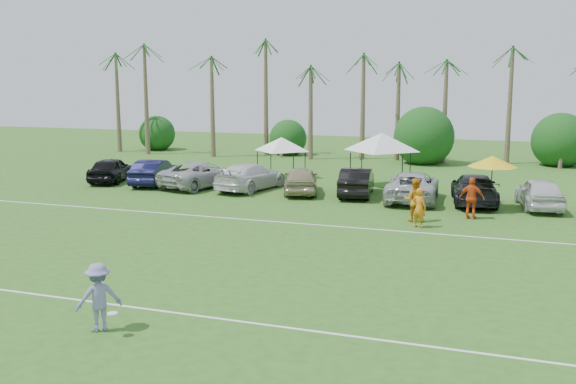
% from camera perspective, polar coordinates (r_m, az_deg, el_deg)
% --- Properties ---
extents(ground, '(120.00, 120.00, 0.00)m').
position_cam_1_polar(ground, '(19.24, -23.02, -10.55)').
color(ground, '#2E5D1B').
rests_on(ground, ground).
extents(field_lines, '(80.00, 12.10, 0.01)m').
position_cam_1_polar(field_lines, '(25.40, -10.86, -5.01)').
color(field_lines, white).
rests_on(field_lines, ground).
extents(palm_tree_0, '(2.40, 2.40, 8.90)m').
position_cam_1_polar(palm_tree_0, '(61.70, -14.98, 10.52)').
color(palm_tree_0, brown).
rests_on(palm_tree_0, ground).
extents(palm_tree_1, '(2.40, 2.40, 9.90)m').
position_cam_1_polar(palm_tree_1, '(59.08, -10.91, 11.56)').
color(palm_tree_1, brown).
rests_on(palm_tree_1, ground).
extents(palm_tree_2, '(2.40, 2.40, 10.90)m').
position_cam_1_polar(palm_tree_2, '(56.79, -6.46, 12.62)').
color(palm_tree_2, brown).
rests_on(palm_tree_2, ground).
extents(palm_tree_3, '(2.40, 2.40, 11.90)m').
position_cam_1_polar(palm_tree_3, '(55.23, -2.62, 13.63)').
color(palm_tree_3, brown).
rests_on(palm_tree_3, ground).
extents(palm_tree_4, '(2.40, 2.40, 8.90)m').
position_cam_1_polar(palm_tree_4, '(53.77, 1.43, 10.98)').
color(palm_tree_4, brown).
rests_on(palm_tree_4, ground).
extents(palm_tree_5, '(2.40, 2.40, 9.90)m').
position_cam_1_polar(palm_tree_5, '(52.71, 5.67, 11.91)').
color(palm_tree_5, brown).
rests_on(palm_tree_5, ground).
extents(palm_tree_6, '(2.40, 2.40, 10.90)m').
position_cam_1_polar(palm_tree_6, '(51.95, 10.09, 12.79)').
color(palm_tree_6, brown).
rests_on(palm_tree_6, ground).
extents(palm_tree_7, '(2.40, 2.40, 11.90)m').
position_cam_1_polar(palm_tree_7, '(51.51, 14.64, 13.60)').
color(palm_tree_7, brown).
rests_on(palm_tree_7, ground).
extents(palm_tree_8, '(2.40, 2.40, 8.90)m').
position_cam_1_polar(palm_tree_8, '(51.20, 20.19, 10.45)').
color(palm_tree_8, brown).
rests_on(palm_tree_8, ground).
extents(bush_tree_0, '(4.00, 4.00, 4.00)m').
position_cam_1_polar(bush_tree_0, '(61.10, -11.87, 5.31)').
color(bush_tree_0, brown).
rests_on(bush_tree_0, ground).
extents(bush_tree_1, '(4.00, 4.00, 4.00)m').
position_cam_1_polar(bush_tree_1, '(55.55, -0.25, 5.09)').
color(bush_tree_1, brown).
rests_on(bush_tree_1, ground).
extents(bush_tree_2, '(4.00, 4.00, 4.00)m').
position_cam_1_polar(bush_tree_2, '(52.79, 12.17, 4.61)').
color(bush_tree_2, brown).
rests_on(bush_tree_2, ground).
extents(bush_tree_3, '(4.00, 4.00, 4.00)m').
position_cam_1_polar(bush_tree_3, '(52.52, 23.08, 4.02)').
color(bush_tree_3, brown).
rests_on(bush_tree_3, ground).
extents(sideline_player_a, '(0.77, 0.64, 1.79)m').
position_cam_1_polar(sideline_player_a, '(29.00, 11.59, -1.37)').
color(sideline_player_a, orange).
rests_on(sideline_player_a, ground).
extents(sideline_player_b, '(1.04, 0.84, 2.01)m').
position_cam_1_polar(sideline_player_b, '(30.17, 11.18, -0.71)').
color(sideline_player_b, orange).
rests_on(sideline_player_b, ground).
extents(sideline_player_c, '(1.23, 0.66, 2.00)m').
position_cam_1_polar(sideline_player_c, '(31.37, 16.03, -0.52)').
color(sideline_player_c, '#D74B17').
rests_on(sideline_player_c, ground).
extents(canopy_tent_left, '(3.90, 3.90, 3.16)m').
position_cam_1_polar(canopy_tent_left, '(42.94, -0.57, 4.88)').
color(canopy_tent_left, black).
rests_on(canopy_tent_left, ground).
extents(canopy_tent_right, '(4.77, 4.77, 3.86)m').
position_cam_1_polar(canopy_tent_right, '(39.61, 8.34, 5.23)').
color(canopy_tent_right, black).
rests_on(canopy_tent_right, ground).
extents(market_umbrella, '(2.46, 2.46, 2.74)m').
position_cam_1_polar(market_umbrella, '(33.69, 17.73, 2.60)').
color(market_umbrella, black).
rests_on(market_umbrella, ground).
extents(frisbee_player, '(1.38, 1.29, 1.81)m').
position_cam_1_polar(frisbee_player, '(17.59, -16.48, -8.94)').
color(frisbee_player, '#7C7BAF').
rests_on(frisbee_player, ground).
extents(parked_car_0, '(3.03, 5.00, 1.59)m').
position_cam_1_polar(parked_car_0, '(42.83, -15.45, 1.94)').
color(parked_car_0, black).
rests_on(parked_car_0, ground).
extents(parked_car_1, '(2.58, 5.07, 1.59)m').
position_cam_1_polar(parked_car_1, '(41.03, -11.81, 1.75)').
color(parked_car_1, '#0F1033').
rests_on(parked_car_1, ground).
extents(parked_car_2, '(4.10, 6.24, 1.59)m').
position_cam_1_polar(parked_car_2, '(39.60, -7.70, 1.58)').
color(parked_car_2, '#AEAEAF').
rests_on(parked_car_2, ground).
extents(parked_car_3, '(3.23, 5.81, 1.59)m').
position_cam_1_polar(parked_car_3, '(38.33, -3.35, 1.38)').
color(parked_car_3, silver).
rests_on(parked_car_3, ground).
extents(parked_car_4, '(3.17, 5.02, 1.59)m').
position_cam_1_polar(parked_car_4, '(37.06, 1.15, 1.10)').
color(parked_car_4, tan).
rests_on(parked_car_4, ground).
extents(parked_car_5, '(2.34, 5.02, 1.59)m').
position_cam_1_polar(parked_car_5, '(36.50, 6.12, 0.91)').
color(parked_car_5, black).
rests_on(parked_car_5, ground).
extents(parked_car_6, '(3.06, 5.91, 1.59)m').
position_cam_1_polar(parked_car_6, '(35.38, 11.00, 0.50)').
color(parked_car_6, '#ADAFB2').
rests_on(parked_car_6, ground).
extents(parked_car_7, '(2.94, 5.74, 1.59)m').
position_cam_1_polar(parked_car_7, '(35.29, 16.23, 0.26)').
color(parked_car_7, black).
rests_on(parked_car_7, ground).
extents(parked_car_8, '(2.58, 4.91, 1.59)m').
position_cam_1_polar(parked_car_8, '(35.08, 21.46, -0.09)').
color(parked_car_8, silver).
rests_on(parked_car_8, ground).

